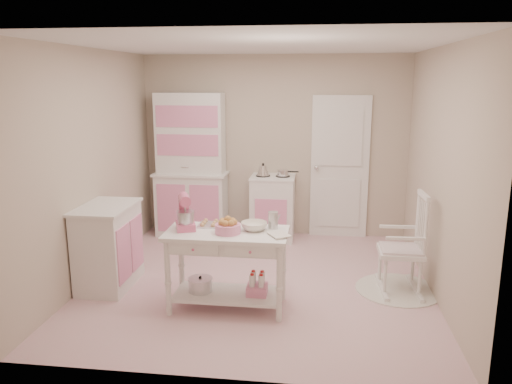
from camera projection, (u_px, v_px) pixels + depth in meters
The scene contains 14 objects.
room_shell at pixel (258, 138), 5.32m from camera, with size 3.84×3.84×2.62m.
door at pixel (340, 167), 7.15m from camera, with size 0.82×0.05×2.04m, color white.
hutch at pixel (191, 165), 7.20m from camera, with size 1.06×0.50×2.08m, color white.
stove at pixel (273, 208), 7.14m from camera, with size 0.62×0.57×0.92m, color white.
base_cabinet at pixel (108, 246), 5.50m from camera, with size 0.54×0.84×0.92m, color white.
lace_rug at pixel (398, 289), 5.46m from camera, with size 0.92×0.92×0.01m, color white.
rocking_chair at pixel (401, 242), 5.34m from camera, with size 0.48×0.72×1.10m, color white.
work_table at pixel (227, 270), 4.97m from camera, with size 1.20×0.60×0.80m, color white.
stand_mixer at pixel (185, 213), 4.92m from camera, with size 0.20×0.28×0.34m, color #DE5E8B.
cookie_tray at pixel (216, 225), 5.08m from camera, with size 0.34×0.24×0.02m, color silver.
bread_basket at pixel (228, 229), 4.82m from camera, with size 0.25×0.25×0.09m, color pink.
mixing_bowl at pixel (254, 226), 4.92m from camera, with size 0.26×0.26×0.08m, color white.
metal_pitcher at pixel (273, 220), 4.97m from camera, with size 0.10×0.10×0.17m, color silver.
recipe_book at pixel (271, 236), 4.71m from camera, with size 0.16×0.22×0.02m, color white.
Camera 1 is at (0.64, -5.27, 2.26)m, focal length 35.00 mm.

